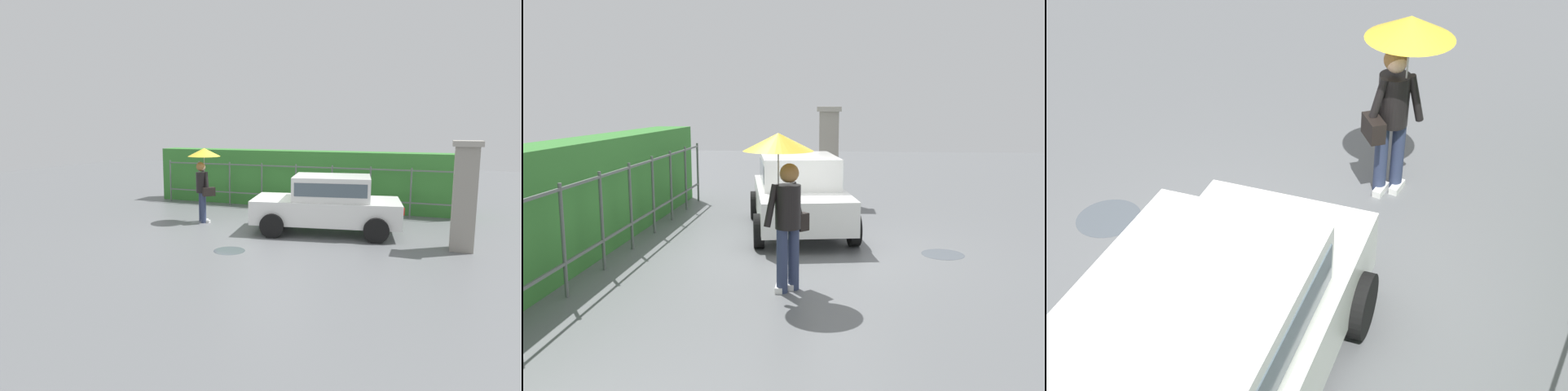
{
  "view_description": "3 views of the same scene",
  "coord_description": "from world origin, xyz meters",
  "views": [
    {
      "loc": [
        4.03,
        -10.84,
        2.73
      ],
      "look_at": [
        -0.46,
        0.58,
        0.83
      ],
      "focal_mm": 30.97,
      "sensor_mm": 36.0,
      "label": 1
    },
    {
      "loc": [
        -9.14,
        -0.23,
        2.48
      ],
      "look_at": [
        -0.08,
        0.54,
        0.95
      ],
      "focal_mm": 37.53,
      "sensor_mm": 36.0,
      "label": 2
    },
    {
      "loc": [
        4.22,
        2.75,
        4.66
      ],
      "look_at": [
        -0.63,
        0.09,
        0.76
      ],
      "focal_mm": 48.62,
      "sensor_mm": 36.0,
      "label": 3
    }
  ],
  "objects": [
    {
      "name": "ground_plane",
      "position": [
        0.0,
        0.0,
        0.0
      ],
      "size": [
        40.0,
        40.0,
        0.0
      ],
      "primitive_type": "plane",
      "color": "slate"
    },
    {
      "name": "pedestrian",
      "position": [
        -2.13,
        0.38,
        1.55
      ],
      "size": [
        0.92,
        0.92,
        2.11
      ],
      "rotation": [
        0.0,
        0.0,
        0.78
      ],
      "color": "#2D3856",
      "rests_on": "ground"
    },
    {
      "name": "puddle_near",
      "position": [
        -0.14,
        -2.13,
        0.0
      ],
      "size": [
        0.7,
        0.7,
        0.0
      ],
      "primitive_type": "cylinder",
      "color": "#4C545B",
      "rests_on": "ground"
    },
    {
      "name": "car",
      "position": [
        1.47,
        0.38,
        0.8
      ],
      "size": [
        3.93,
        2.35,
        1.48
      ],
      "rotation": [
        0.0,
        0.0,
        3.31
      ],
      "color": "white",
      "rests_on": "ground"
    }
  ]
}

